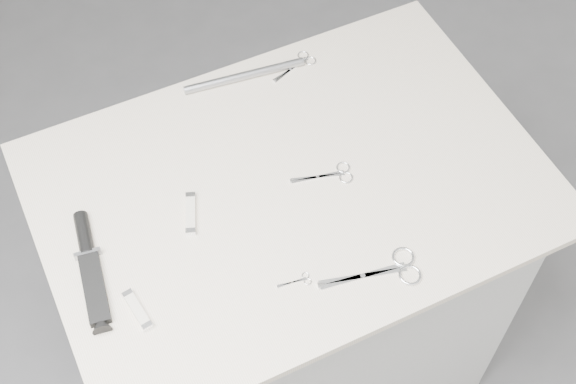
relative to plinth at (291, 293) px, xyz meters
name	(u,v)px	position (x,y,z in m)	size (l,w,h in m)	color
ground	(291,365)	(0.00, 0.00, -0.46)	(4.00, 4.00, 0.01)	slate
plinth	(291,293)	(0.00, 0.00, 0.00)	(0.90, 0.60, 0.90)	beige
display_board	(292,186)	(0.00, 0.00, 0.46)	(1.00, 0.70, 0.02)	beige
large_shears	(391,270)	(0.08, -0.26, 0.47)	(0.19, 0.09, 0.01)	white
embroidery_scissors_a	(333,174)	(0.08, -0.02, 0.47)	(0.13, 0.06, 0.00)	white
embroidery_scissors_b	(300,63)	(0.16, 0.29, 0.47)	(0.11, 0.06, 0.00)	white
tiny_scissors	(299,281)	(-0.08, -0.20, 0.47)	(0.06, 0.03, 0.00)	white
sheathed_knife	(89,263)	(-0.42, 0.00, 0.48)	(0.07, 0.24, 0.03)	black
pocket_knife_a	(137,310)	(-0.37, -0.13, 0.48)	(0.03, 0.09, 0.01)	silver
pocket_knife_b	(191,213)	(-0.21, 0.02, 0.48)	(0.05, 0.09, 0.01)	silver
metal_rail	(244,76)	(0.03, 0.30, 0.48)	(0.02, 0.02, 0.27)	#92949A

